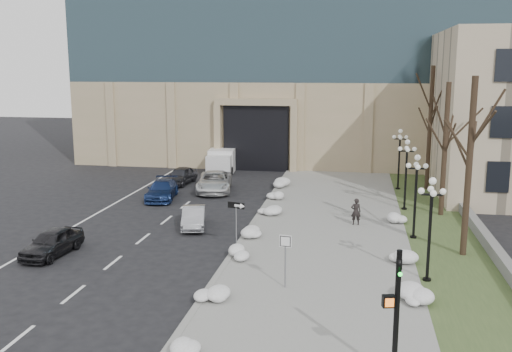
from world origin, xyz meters
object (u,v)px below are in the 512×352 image
(keep_sign, at_px, (285,250))
(lamppost_b, at_px, (416,185))
(car_d, at_px, (214,182))
(lamppost_a, at_px, (431,215))
(lamppost_d, at_px, (400,151))
(car_a, at_px, (52,242))
(car_b, at_px, (194,217))
(car_e, at_px, (181,176))
(pedestrian, at_px, (356,212))
(one_way_sign, at_px, (239,212))
(traffic_signal, at_px, (395,318))
(lamppost_c, at_px, (406,165))
(box_truck, at_px, (223,159))
(car_c, at_px, (162,190))

(keep_sign, relative_size, lamppost_b, 0.51)
(car_d, relative_size, lamppost_a, 1.15)
(lamppost_d, bearing_deg, keep_sign, -105.85)
(car_a, bearing_deg, car_b, 52.42)
(car_e, bearing_deg, lamppost_d, 8.22)
(pedestrian, height_order, lamppost_d, lamppost_d)
(one_way_sign, xyz_separation_m, lamppost_d, (9.05, 16.91, 0.89))
(car_e, distance_m, traffic_signal, 31.46)
(lamppost_c, bearing_deg, car_e, 161.24)
(car_b, relative_size, lamppost_b, 0.79)
(car_b, height_order, lamppost_b, lamppost_b)
(keep_sign, bearing_deg, lamppost_d, 81.94)
(keep_sign, xyz_separation_m, lamppost_d, (6.09, 21.45, 1.28))
(box_truck, bearing_deg, traffic_signal, -73.45)
(keep_sign, relative_size, traffic_signal, 0.58)
(car_a, height_order, lamppost_b, lamppost_b)
(car_d, distance_m, lamppost_d, 14.37)
(lamppost_b, distance_m, lamppost_c, 6.50)
(box_truck, xyz_separation_m, lamppost_a, (15.32, -25.68, 2.08))
(car_a, distance_m, lamppost_b, 19.38)
(one_way_sign, relative_size, traffic_signal, 0.63)
(keep_sign, distance_m, traffic_signal, 7.82)
(keep_sign, bearing_deg, lamppost_a, 25.55)
(car_d, relative_size, lamppost_c, 1.15)
(pedestrian, bearing_deg, box_truck, -61.36)
(lamppost_d, bearing_deg, traffic_signal, -94.02)
(car_d, height_order, box_truck, box_truck)
(car_b, distance_m, box_truck, 19.14)
(car_e, xyz_separation_m, pedestrian, (14.10, -10.28, 0.23))
(car_a, bearing_deg, car_d, 79.45)
(one_way_sign, xyz_separation_m, traffic_signal, (7.07, -11.19, -0.10))
(car_d, bearing_deg, keep_sign, -77.22)
(one_way_sign, xyz_separation_m, lamppost_a, (9.05, -2.59, 0.89))
(car_a, xyz_separation_m, lamppost_b, (18.29, 5.95, 2.39))
(car_a, relative_size, car_c, 0.86)
(keep_sign, xyz_separation_m, lamppost_a, (6.09, 1.95, 1.28))
(lamppost_b, height_order, lamppost_c, same)
(car_a, height_order, keep_sign, keep_sign)
(car_c, height_order, lamppost_b, lamppost_b)
(car_b, height_order, car_d, car_d)
(lamppost_b, bearing_deg, car_a, -161.98)
(car_a, relative_size, car_d, 0.73)
(box_truck, bearing_deg, lamppost_c, -44.33)
(traffic_signal, bearing_deg, lamppost_a, 63.68)
(car_c, height_order, lamppost_c, lamppost_c)
(car_b, relative_size, car_e, 0.92)
(car_e, bearing_deg, one_way_sign, -57.09)
(car_c, distance_m, lamppost_c, 17.15)
(keep_sign, bearing_deg, lamppost_c, 75.63)
(lamppost_a, height_order, lamppost_c, same)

